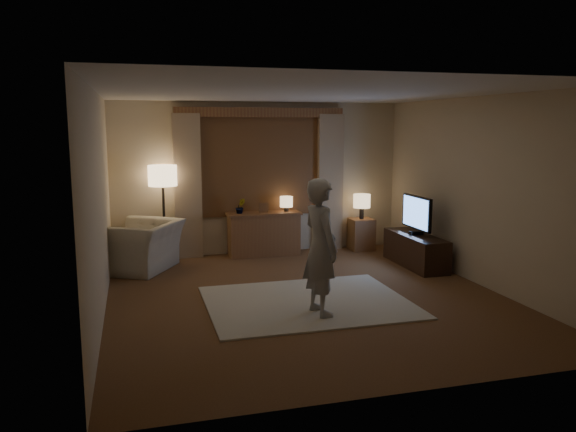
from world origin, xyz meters
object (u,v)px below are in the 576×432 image
object	(u,v)px
tv_stand	(415,250)
person	(321,247)
side_table	(361,234)
armchair	(141,246)
sideboard	(264,235)

from	to	relation	value
tv_stand	person	size ratio (longest dim) A/B	0.88
side_table	tv_stand	world-z (taller)	side_table
armchair	side_table	size ratio (longest dim) A/B	2.06
person	tv_stand	bearing A→B (deg)	-60.13
armchair	tv_stand	xyz separation A→B (m)	(4.19, -0.88, -0.12)
armchair	side_table	xyz separation A→B (m)	(3.81, 0.45, -0.09)
sideboard	tv_stand	size ratio (longest dim) A/B	0.86
side_table	person	distance (m)	3.69
armchair	person	bearing A→B (deg)	65.02
tv_stand	person	distance (m)	2.92
person	armchair	bearing A→B (deg)	26.48
armchair	tv_stand	bearing A→B (deg)	106.97
sideboard	side_table	distance (m)	1.78
sideboard	side_table	size ratio (longest dim) A/B	2.14
sideboard	person	xyz separation A→B (m)	(-0.06, -3.20, 0.47)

